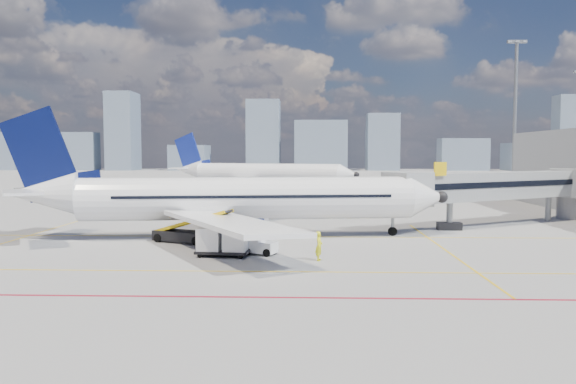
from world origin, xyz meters
The scene contains 11 objects.
ground centered at (0.00, 0.00, 0.00)m, with size 420.00×420.00×0.00m, color gray.
apron_markings centered at (-0.58, -3.91, 0.01)m, with size 90.00×35.12×0.01m.
jet_bridge centered at (23.51, 16.91, 3.74)m, with size 23.55×15.78×6.30m.
floodlight_mast_ne centered at (38.00, 55.00, 13.59)m, with size 3.20×0.61×25.45m.
distant_skyline centered at (-5.24, 190.00, 10.76)m, with size 244.03×15.95×31.78m.
main_aircraft centered at (-2.65, 7.26, 3.22)m, with size 36.81×32.00×10.87m.
second_aircraft centered at (-5.13, 65.53, 3.22)m, with size 36.49×30.93×11.10m.
baggage_tug centered at (0.56, -0.35, 0.71)m, with size 2.46×2.06×1.49m.
cargo_dolly centered at (-1.90, -1.21, 1.09)m, with size 3.75×1.93×1.98m.
belt_loader centered at (-5.83, 4.68, 0.72)m, with size 6.83×4.06×2.80m.
ramp_worker centered at (4.67, -2.45, 0.97)m, with size 0.71×0.46×1.94m, color yellow.
Camera 1 is at (3.90, -39.08, 7.10)m, focal length 35.00 mm.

